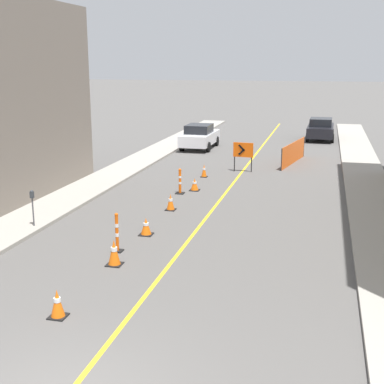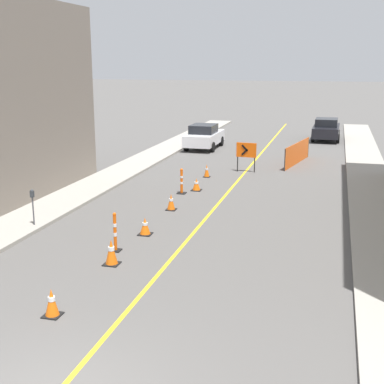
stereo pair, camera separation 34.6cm
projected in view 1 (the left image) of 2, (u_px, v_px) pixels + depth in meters
lane_stripe at (246, 167)px, 28.91m from camera, size 0.12×42.64×0.01m
sidewalk_left at (139, 161)px, 30.33m from camera, size 2.06×42.64×0.13m
sidewalk_right at (364, 172)px, 27.46m from camera, size 2.06×42.64×0.13m
traffic_cone_nearest at (57, 304)px, 11.96m from camera, size 0.39×0.39×0.66m
traffic_cone_second at (114, 253)px, 15.02m from camera, size 0.43×0.43×0.74m
traffic_cone_third at (146, 227)px, 17.65m from camera, size 0.43×0.43×0.58m
traffic_cone_fourth at (171, 202)px, 20.58m from camera, size 0.38×0.38×0.63m
traffic_cone_fifth at (195, 185)px, 23.71m from camera, size 0.43×0.43×0.55m
traffic_cone_farthest at (204, 171)px, 26.44m from camera, size 0.33×0.33×0.64m
delineator_post_front at (117, 235)px, 16.05m from camera, size 0.31×0.31×1.21m
delineator_post_rear at (180, 183)px, 23.10m from camera, size 0.36×0.36×1.11m
arrow_barricade_primary at (243, 151)px, 27.53m from camera, size 1.04×0.15×1.52m
safety_mesh_fence at (293, 153)px, 29.95m from camera, size 0.98×4.75×1.19m
parked_car_curb_near at (200, 136)px, 34.96m from camera, size 1.94×4.32×1.59m
parked_car_curb_mid at (321, 129)px, 38.75m from camera, size 1.94×4.33×1.59m
parking_meter_near_curb at (32, 200)px, 18.06m from camera, size 0.12×0.11×1.25m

